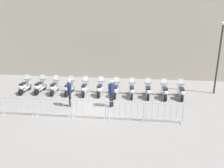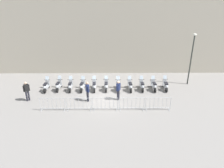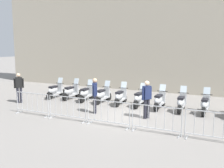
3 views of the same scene
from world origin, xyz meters
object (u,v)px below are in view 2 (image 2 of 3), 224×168
at_px(motorcycle_0, 46,86).
at_px(motorcycle_8, 142,86).
at_px(motorcycle_10, 166,85).
at_px(barrier_segment_0, 52,104).
at_px(barrier_segment_3, 132,104).
at_px(officer_by_barriers, 87,90).
at_px(motorcycle_3, 82,86).
at_px(motorcycle_5, 106,86).
at_px(motorcycle_6, 118,86).
at_px(motorcycle_9, 154,86).
at_px(motorcycle_1, 59,86).
at_px(barrier_segment_1, 79,104).
at_px(motorcycle_4, 94,86).
at_px(motorcycle_7, 130,86).
at_px(street_lamp, 192,54).
at_px(officer_mid_plaza, 27,90).
at_px(motorcycle_2, 70,86).
at_px(barrier_segment_4, 158,104).
at_px(officer_near_row_end, 118,89).
at_px(barrier_segment_2, 105,104).

height_order(motorcycle_0, motorcycle_8, same).
height_order(motorcycle_10, barrier_segment_0, motorcycle_10).
height_order(barrier_segment_3, officer_by_barriers, officer_by_barriers).
relative_size(motorcycle_3, motorcycle_5, 1.00).
bearing_deg(motorcycle_6, barrier_segment_0, -138.20).
height_order(motorcycle_5, motorcycle_9, same).
height_order(motorcycle_1, motorcycle_3, same).
bearing_deg(barrier_segment_1, motorcycle_1, 128.95).
bearing_deg(motorcycle_1, motorcycle_4, 4.74).
xyz_separation_m(motorcycle_5, motorcycle_7, (2.25, 0.16, 0.00)).
relative_size(street_lamp, officer_mid_plaza, 2.92).
relative_size(motorcycle_7, barrier_segment_1, 0.89).
relative_size(motorcycle_9, barrier_segment_1, 0.89).
bearing_deg(motorcycle_3, motorcycle_1, -176.35).
height_order(motorcycle_0, motorcycle_2, same).
height_order(motorcycle_0, motorcycle_10, same).
height_order(barrier_segment_4, street_lamp, street_lamp).
bearing_deg(barrier_segment_3, motorcycle_2, 151.47).
relative_size(motorcycle_8, officer_by_barriers, 1.00).
distance_m(motorcycle_7, motorcycle_8, 1.12).
bearing_deg(officer_mid_plaza, motorcycle_10, 16.10).
bearing_deg(motorcycle_8, motorcycle_10, 7.13).
bearing_deg(street_lamp, officer_near_row_end, -148.34).
relative_size(motorcycle_9, barrier_segment_4, 0.89).
bearing_deg(motorcycle_1, barrier_segment_3, -24.19).
distance_m(motorcycle_10, barrier_segment_4, 4.08).
bearing_deg(motorcycle_5, officer_by_barriers, -117.95).
bearing_deg(motorcycle_0, officer_near_row_end, -9.73).
xyz_separation_m(motorcycle_1, barrier_segment_4, (8.93, -2.88, 0.07)).
bearing_deg(motorcycle_0, street_lamp, 12.38).
height_order(motorcycle_1, barrier_segment_2, motorcycle_1).
xyz_separation_m(barrier_segment_1, officer_near_row_end, (2.88, 2.11, 0.46)).
distance_m(motorcycle_1, barrier_segment_0, 3.87).
relative_size(motorcycle_9, barrier_segment_3, 0.89).
bearing_deg(motorcycle_5, motorcycle_2, -173.12).
bearing_deg(officer_near_row_end, motorcycle_2, 162.27).
bearing_deg(officer_by_barriers, motorcycle_4, 86.06).
xyz_separation_m(motorcycle_0, motorcycle_7, (7.82, 0.86, 0.00)).
bearing_deg(motorcycle_1, motorcycle_10, 5.92).
distance_m(motorcycle_1, barrier_segment_3, 7.58).
distance_m(motorcycle_9, officer_near_row_end, 3.98).
xyz_separation_m(motorcycle_4, barrier_segment_2, (1.52, -3.61, 0.07)).
height_order(barrier_segment_2, street_lamp, street_lamp).
distance_m(motorcycle_2, motorcycle_9, 7.86).
bearing_deg(motorcycle_6, motorcycle_8, 7.30).
distance_m(motorcycle_7, street_lamp, 6.70).
bearing_deg(motorcycle_10, barrier_segment_4, -105.98).
relative_size(motorcycle_7, barrier_segment_2, 0.89).
height_order(motorcycle_10, barrier_segment_3, motorcycle_10).
relative_size(motorcycle_7, barrier_segment_3, 0.89).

